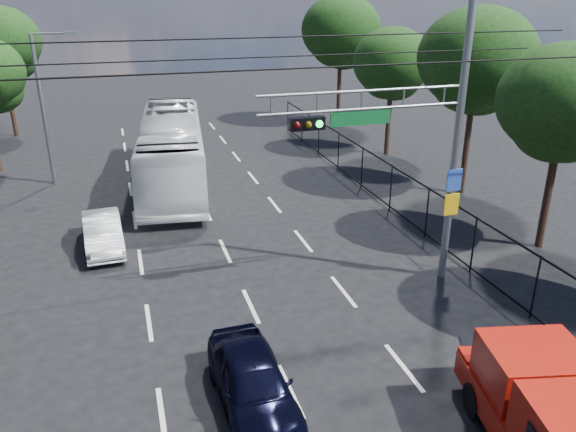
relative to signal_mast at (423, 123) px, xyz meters
name	(u,v)px	position (x,y,z in m)	size (l,w,h in m)	color
lane_markings	(215,230)	(-5.28, 6.01, -5.24)	(6.12, 38.00, 0.01)	beige
signal_mast	(423,123)	(0.00, 0.00, 0.00)	(6.43, 0.39, 9.50)	slate
streetlight_left	(46,103)	(-11.62, 14.01, -1.30)	(2.09, 0.22, 7.08)	slate
utility_wires	(237,55)	(-5.28, 0.84, 1.99)	(22.00, 5.04, 0.74)	black
fence_right	(412,201)	(2.32, 4.18, -4.21)	(0.06, 34.03, 2.00)	black
tree_right_b	(563,110)	(5.93, 1.03, -0.19)	(4.50, 4.50, 7.31)	black
tree_right_c	(476,67)	(6.53, 7.03, 0.49)	(5.10, 5.10, 8.29)	black
tree_right_d	(392,68)	(6.13, 14.03, -0.39)	(4.32, 4.32, 7.02)	black
tree_right_e	(341,36)	(6.33, 22.03, 0.69)	(5.28, 5.28, 8.58)	black
tree_left_e	(1,47)	(-14.87, 25.03, 0.29)	(4.92, 4.92, 7.99)	black
red_pickup	(565,430)	(-1.08, -7.91, -4.10)	(3.25, 6.03, 2.14)	black
navy_hatchback	(253,382)	(-6.25, -4.25, -4.57)	(1.59, 3.95, 1.34)	black
white_bus	(172,150)	(-6.18, 12.26, -3.57)	(2.81, 12.01, 3.35)	white
white_van	(103,232)	(-9.47, 5.58, -4.63)	(1.30, 3.73, 1.23)	silver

